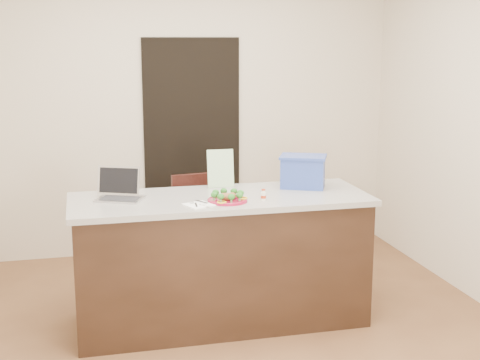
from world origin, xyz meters
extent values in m
plane|color=brown|center=(0.00, 0.00, 0.00)|extent=(4.00, 4.00, 0.00)
plane|color=beige|center=(0.00, 2.00, 1.35)|extent=(4.00, 0.00, 4.00)
plane|color=beige|center=(0.00, -2.00, 1.35)|extent=(4.00, 0.00, 4.00)
cube|color=black|center=(0.10, 1.98, 1.00)|extent=(0.90, 0.02, 2.00)
cube|color=black|center=(0.00, 0.25, 0.44)|extent=(2.00, 0.70, 0.88)
cube|color=beige|center=(0.00, 0.25, 0.90)|extent=(2.06, 0.76, 0.04)
cylinder|color=maroon|center=(0.02, 0.09, 0.93)|extent=(0.27, 0.27, 0.02)
torus|color=maroon|center=(0.02, 0.09, 0.93)|extent=(0.27, 0.27, 0.01)
sphere|color=brown|center=(0.02, 0.09, 0.96)|extent=(0.04, 0.04, 0.04)
sphere|color=brown|center=(-0.01, 0.07, 0.96)|extent=(0.04, 0.04, 0.04)
sphere|color=brown|center=(0.01, 0.06, 0.96)|extent=(0.04, 0.04, 0.04)
sphere|color=brown|center=(0.04, 0.07, 0.96)|extent=(0.04, 0.04, 0.04)
sphere|color=brown|center=(0.05, 0.09, 0.96)|extent=(0.04, 0.04, 0.04)
sphere|color=brown|center=(0.05, 0.11, 0.96)|extent=(0.04, 0.04, 0.04)
sphere|color=brown|center=(0.03, 0.13, 0.96)|extent=(0.04, 0.04, 0.04)
sphere|color=brown|center=(0.01, 0.13, 0.96)|extent=(0.04, 0.04, 0.04)
sphere|color=brown|center=(-0.01, 0.11, 0.96)|extent=(0.04, 0.04, 0.04)
ellipsoid|color=#185316|center=(0.01, 0.18, 0.97)|extent=(0.05, 0.05, 0.04)
ellipsoid|color=#185316|center=(-0.05, 0.15, 0.97)|extent=(0.05, 0.05, 0.04)
ellipsoid|color=#185316|center=(-0.08, 0.09, 0.97)|extent=(0.05, 0.05, 0.04)
ellipsoid|color=#185316|center=(-0.04, 0.02, 0.97)|extent=(0.05, 0.05, 0.04)
ellipsoid|color=#185316|center=(0.02, 0.00, 0.97)|extent=(0.05, 0.05, 0.04)
ellipsoid|color=#185316|center=(0.08, 0.03, 0.97)|extent=(0.05, 0.05, 0.04)
ellipsoid|color=#185316|center=(0.11, 0.10, 0.97)|extent=(0.05, 0.05, 0.04)
ellipsoid|color=#185316|center=(0.08, 0.16, 0.97)|extent=(0.05, 0.05, 0.04)
torus|color=gold|center=(-0.03, 0.19, 0.94)|extent=(0.06, 0.06, 0.01)
torus|color=gold|center=(-0.04, 0.01, 0.94)|extent=(0.06, 0.06, 0.01)
torus|color=gold|center=(0.12, 0.09, 0.94)|extent=(0.06, 0.06, 0.01)
cube|color=white|center=(-0.19, 0.04, 0.92)|extent=(0.22, 0.22, 0.01)
cube|color=#ADAEB2|center=(-0.21, 0.02, 0.93)|extent=(0.02, 0.11, 0.00)
cube|color=#ADAEB2|center=(-0.21, 0.07, 0.93)|extent=(0.03, 0.05, 0.00)
cube|color=silver|center=(-0.16, -0.01, 0.93)|extent=(0.07, 0.09, 0.01)
cube|color=#ADAEB2|center=(-0.16, 0.09, 0.93)|extent=(0.07, 0.10, 0.00)
cylinder|color=silver|center=(0.26, 0.07, 0.95)|extent=(0.04, 0.04, 0.06)
cylinder|color=silver|center=(0.26, 0.07, 0.98)|extent=(0.02, 0.02, 0.01)
cylinder|color=#AD3112|center=(0.26, 0.07, 0.99)|extent=(0.03, 0.03, 0.01)
cylinder|color=#AD3112|center=(0.26, 0.07, 0.94)|extent=(0.04, 0.04, 0.02)
cube|color=#ABAAAF|center=(-0.68, 0.31, 0.93)|extent=(0.36, 0.31, 0.01)
cube|color=#ABAAAF|center=(-0.68, 0.41, 1.03)|extent=(0.30, 0.17, 0.20)
cube|color=black|center=(-0.68, 0.41, 1.03)|extent=(0.27, 0.15, 0.17)
cube|color=#262528|center=(-0.68, 0.30, 0.93)|extent=(0.29, 0.24, 0.00)
cube|color=white|center=(0.06, 0.54, 1.06)|extent=(0.19, 0.04, 0.28)
cube|color=#283F93|center=(0.65, 0.39, 1.03)|extent=(0.37, 0.33, 0.22)
cube|color=#283F93|center=(0.65, 0.39, 1.15)|extent=(0.40, 0.35, 0.02)
cube|color=#381511|center=(-0.02, 0.92, 0.43)|extent=(0.45, 0.45, 0.04)
cube|color=#381511|center=(-0.02, 1.10, 0.68)|extent=(0.41, 0.09, 0.46)
cylinder|color=#381511|center=(-0.20, 0.74, 0.22)|extent=(0.03, 0.03, 0.43)
cylinder|color=#381511|center=(0.15, 0.74, 0.22)|extent=(0.03, 0.03, 0.43)
cylinder|color=#381511|center=(-0.20, 1.09, 0.22)|extent=(0.03, 0.03, 0.43)
cylinder|color=#381511|center=(0.15, 1.09, 0.22)|extent=(0.03, 0.03, 0.43)
camera|label=1|loc=(-0.93, -4.14, 1.98)|focal=50.00mm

